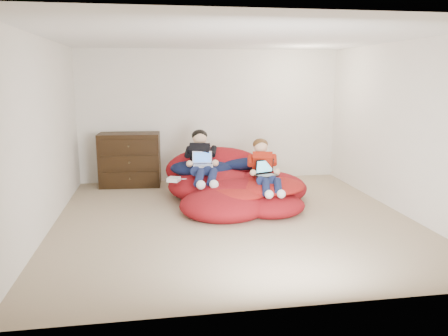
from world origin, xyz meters
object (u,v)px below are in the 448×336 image
younger_boy (264,166)px  laptop_black (266,171)px  dresser (130,160)px  older_boy (202,157)px  beanbag_pile (233,186)px  laptop_white (203,162)px

younger_boy → laptop_black: (0.00, -0.08, -0.06)m
dresser → older_boy: 1.65m
beanbag_pile → laptop_white: laptop_white is taller
younger_boy → laptop_black: younger_boy is taller
beanbag_pile → laptop_black: beanbag_pile is taller
beanbag_pile → older_boy: 0.70m
beanbag_pile → laptop_white: size_ratio=6.79×
dresser → laptop_black: bearing=-39.4°
younger_boy → laptop_black: size_ratio=2.93×
laptop_white → older_boy: bearing=90.0°
beanbag_pile → younger_boy: younger_boy is taller
younger_boy → dresser: bearing=141.9°
older_boy → laptop_white: (0.00, -0.11, -0.06)m
dresser → laptop_white: bearing=-44.5°
older_boy → younger_boy: older_boy is taller
older_boy → dresser: bearing=138.2°
laptop_black → younger_boy: bearing=90.0°
dresser → older_boy: older_boy is taller
dresser → laptop_white: (1.22, -1.20, 0.15)m
younger_boy → laptop_white: younger_boy is taller
younger_boy → older_boy: bearing=147.5°
older_boy → laptop_black: bearing=-35.9°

